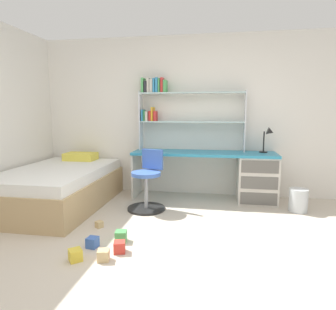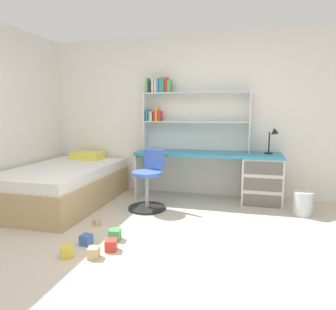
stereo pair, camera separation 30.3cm
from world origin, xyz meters
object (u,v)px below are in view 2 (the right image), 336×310
toy_block_natural_5 (94,253)px  swivel_chair (148,185)px  desk (246,175)px  desk_lamp (274,137)px  toy_block_natural_0 (97,222)px  toy_block_yellow_1 (67,251)px  toy_block_blue_4 (86,240)px  bed_platform (63,185)px  waste_bin (303,203)px  toy_block_red_3 (111,245)px  toy_block_green_2 (115,235)px  bookshelf_hutch (179,105)px

toy_block_natural_5 → swivel_chair: bearing=87.9°
desk → desk_lamp: bearing=10.4°
desk_lamp → toy_block_natural_0: bearing=-145.5°
desk → toy_block_yellow_1: desk is taller
toy_block_yellow_1 → toy_block_blue_4: toy_block_yellow_1 is taller
toy_block_natural_0 → toy_block_yellow_1: bearing=-82.8°
toy_block_yellow_1 → bed_platform: bearing=124.3°
waste_bin → toy_block_red_3: size_ratio=2.88×
toy_block_natural_0 → toy_block_red_3: toy_block_red_3 is taller
toy_block_green_2 → waste_bin: bearing=32.3°
desk → toy_block_green_2: bearing=-128.6°
desk → waste_bin: size_ratio=6.96×
swivel_chair → toy_block_red_3: size_ratio=7.61×
swivel_chair → toy_block_natural_5: bearing=-92.1°
desk_lamp → toy_block_natural_5: size_ratio=3.79×
desk → toy_block_yellow_1: 2.71m
waste_bin → toy_block_natural_0: waste_bin is taller
desk_lamp → swivel_chair: size_ratio=0.47×
desk_lamp → bed_platform: bearing=-165.6°
toy_block_yellow_1 → toy_block_red_3: 0.41m
desk → toy_block_yellow_1: (-1.62, -2.14, -0.36)m
toy_block_blue_4 → toy_block_natural_5: 0.31m
swivel_chair → toy_block_red_3: swivel_chair is taller
toy_block_yellow_1 → desk: bearing=52.8°
bed_platform → waste_bin: bearing=5.5°
toy_block_blue_4 → bed_platform: bearing=131.4°
bed_platform → waste_bin: 3.34m
toy_block_natural_0 → desk_lamp: bearing=34.5°
waste_bin → toy_block_yellow_1: size_ratio=2.85×
swivel_chair → toy_block_natural_5: 1.50m
toy_block_red_3 → toy_block_natural_5: bearing=-117.7°
toy_block_red_3 → toy_block_blue_4: 0.31m
desk_lamp → bed_platform: (-2.97, -0.76, -0.71)m
toy_block_yellow_1 → toy_block_red_3: toy_block_yellow_1 is taller
desk_lamp → toy_block_natural_5: (-1.74, -2.16, -0.94)m
bookshelf_hutch → toy_block_yellow_1: 2.75m
swivel_chair → toy_block_blue_4: swivel_chair is taller
waste_bin → toy_block_red_3: waste_bin is taller
desk → toy_block_green_2: 2.18m
desk → swivel_chair: bearing=-154.7°
toy_block_yellow_1 → toy_block_red_3: bearing=33.0°
desk_lamp → swivel_chair: bearing=-157.8°
bookshelf_hutch → waste_bin: size_ratio=5.31×
toy_block_natural_5 → desk_lamp: bearing=51.2°
desk → toy_block_green_2: (-1.34, -1.68, -0.36)m
toy_block_yellow_1 → toy_block_green_2: size_ratio=0.96×
swivel_chair → toy_block_green_2: bearing=-91.4°
toy_block_natural_5 → toy_block_green_2: bearing=86.0°
bookshelf_hutch → waste_bin: bookshelf_hutch is taller
toy_block_red_3 → desk_lamp: bearing=50.3°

